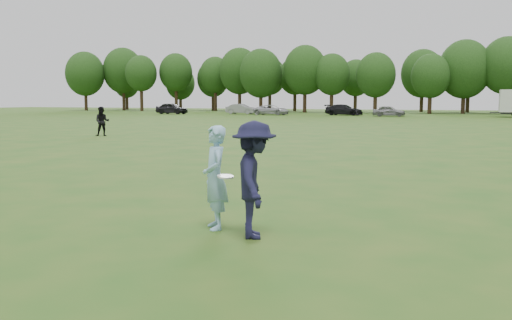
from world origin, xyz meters
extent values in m
plane|color=#245317|center=(0.00, 0.00, 0.00)|extent=(200.00, 200.00, 0.00)
imported|color=#91C2E0|center=(-0.87, -0.13, 0.88)|extent=(0.72, 0.76, 1.75)
imported|color=#171732|center=(-0.05, -0.44, 0.93)|extent=(1.10, 1.37, 1.86)
imported|color=black|center=(-16.70, 17.99, 0.86)|extent=(1.04, 0.96, 1.72)
imported|color=black|center=(-35.28, 58.53, 0.78)|extent=(4.72, 2.19, 1.56)
imported|color=gray|center=(-25.95, 61.49, 0.71)|extent=(4.32, 1.57, 1.41)
imported|color=#B0AFB4|center=(-20.83, 59.61, 0.66)|extent=(4.86, 2.52, 1.31)
imported|color=black|center=(-11.53, 61.40, 0.71)|extent=(5.09, 2.61, 1.41)
imported|color=slate|center=(-5.48, 58.62, 0.66)|extent=(4.01, 1.89, 1.33)
cylinder|color=white|center=(-0.59, -0.34, 0.94)|extent=(0.32, 0.32, 0.07)
cube|color=#333333|center=(6.42, 61.30, 0.55)|extent=(1.20, 0.15, 0.12)
cylinder|color=#332114|center=(-60.68, 72.20, 1.81)|extent=(0.56, 0.56, 3.63)
ellipsoid|color=#1A3612|center=(-60.68, 72.20, 6.55)|extent=(6.88, 6.88, 7.91)
cylinder|color=#332114|center=(-55.50, 76.37, 2.06)|extent=(0.56, 0.56, 4.13)
ellipsoid|color=#1A3612|center=(-55.50, 76.37, 7.21)|extent=(7.25, 7.25, 8.34)
cylinder|color=#332114|center=(-49.35, 72.76, 2.09)|extent=(0.56, 0.56, 4.18)
ellipsoid|color=#1A3612|center=(-49.35, 72.76, 6.48)|extent=(5.42, 5.42, 6.23)
cylinder|color=#332114|center=(-44.47, 76.22, 2.13)|extent=(0.56, 0.56, 4.26)
ellipsoid|color=#1A3612|center=(-44.47, 76.22, 6.72)|extent=(5.79, 5.79, 6.66)
cylinder|color=#332114|center=(-37.59, 77.79, 1.96)|extent=(0.56, 0.56, 3.91)
ellipsoid|color=#1A3612|center=(-37.59, 77.79, 6.24)|extent=(5.47, 5.47, 6.29)
cylinder|color=#332114|center=(-32.29, 76.03, 1.92)|extent=(0.56, 0.56, 3.83)
ellipsoid|color=#1A3612|center=(-32.29, 76.03, 6.70)|extent=(6.75, 6.75, 7.76)
cylinder|color=#332114|center=(-27.39, 73.06, 1.63)|extent=(0.56, 0.56, 3.25)
ellipsoid|color=#1A3612|center=(-27.39, 73.06, 6.13)|extent=(6.76, 6.76, 7.78)
cylinder|color=#332114|center=(-20.22, 73.48, 1.86)|extent=(0.56, 0.56, 3.71)
ellipsoid|color=#1A3612|center=(-20.22, 73.48, 6.55)|extent=(6.68, 6.68, 7.68)
cylinder|color=#332114|center=(-15.90, 73.09, 1.73)|extent=(0.56, 0.56, 3.46)
ellipsoid|color=#1A3612|center=(-15.90, 73.09, 5.79)|extent=(5.49, 5.49, 6.31)
cylinder|color=#332114|center=(-9.32, 72.95, 1.57)|extent=(0.56, 0.56, 3.14)
ellipsoid|color=#1A3612|center=(-9.32, 72.95, 5.60)|extent=(5.78, 5.78, 6.64)
cylinder|color=#332114|center=(-1.61, 72.69, 1.51)|extent=(0.56, 0.56, 3.01)
ellipsoid|color=#1A3612|center=(-1.61, 72.69, 5.34)|extent=(5.46, 5.46, 6.28)
cylinder|color=#332114|center=(2.83, 75.07, 1.61)|extent=(0.56, 0.56, 3.23)
ellipsoid|color=#1A3612|center=(2.83, 75.07, 6.32)|extent=(7.29, 7.29, 8.38)
cylinder|color=#332114|center=(8.24, 74.97, 1.88)|extent=(0.56, 0.56, 3.77)
ellipsoid|color=#1A3612|center=(8.24, 74.97, 6.72)|extent=(6.95, 6.95, 8.00)
cylinder|color=#332114|center=(-58.26, 81.41, 1.49)|extent=(0.56, 0.56, 2.97)
ellipsoid|color=#1A3612|center=(-58.26, 81.41, 5.03)|extent=(4.85, 4.85, 5.58)
cylinder|color=#332114|center=(-47.10, 82.53, 1.36)|extent=(0.56, 0.56, 2.73)
ellipsoid|color=#1A3612|center=(-47.10, 82.53, 5.05)|extent=(5.45, 5.45, 6.27)
cylinder|color=#332114|center=(-39.55, 80.93, 1.63)|extent=(0.56, 0.56, 3.25)
ellipsoid|color=#1A3612|center=(-39.55, 80.93, 5.67)|extent=(5.68, 5.68, 6.53)
cylinder|color=#332114|center=(-29.72, 83.93, 1.81)|extent=(0.56, 0.56, 3.62)
ellipsoid|color=#1A3612|center=(-29.72, 83.93, 6.09)|extent=(5.80, 5.80, 6.67)
cylinder|color=#332114|center=(-24.24, 81.39, 1.80)|extent=(0.56, 0.56, 3.61)
ellipsoid|color=#1A3612|center=(-24.24, 81.39, 5.98)|extent=(5.58, 5.58, 6.42)
cylinder|color=#332114|center=(-13.94, 81.92, 1.65)|extent=(0.56, 0.56, 3.29)
ellipsoid|color=#1A3612|center=(-13.94, 81.92, 5.55)|extent=(5.30, 5.30, 6.09)
cylinder|color=#332114|center=(-3.49, 83.39, 1.64)|extent=(0.56, 0.56, 3.28)
ellipsoid|color=#1A3612|center=(-3.49, 83.39, 6.16)|extent=(6.78, 6.78, 7.79)
cylinder|color=#332114|center=(3.45, 81.85, 1.56)|extent=(0.56, 0.56, 3.11)
ellipsoid|color=#1A3612|center=(3.45, 81.85, 5.38)|extent=(5.34, 5.34, 6.14)
camera|label=1|loc=(3.00, -8.30, 2.20)|focal=38.00mm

